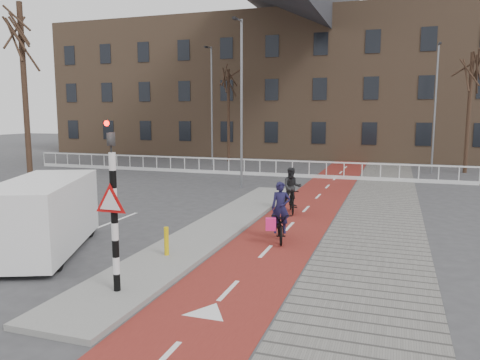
% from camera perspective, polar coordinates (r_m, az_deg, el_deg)
% --- Properties ---
extents(ground, '(120.00, 120.00, 0.00)m').
position_cam_1_polar(ground, '(11.71, -6.75, -10.70)').
color(ground, '#38383A').
rests_on(ground, ground).
extents(bike_lane, '(2.50, 60.00, 0.01)m').
position_cam_1_polar(bike_lane, '(20.62, 9.07, -2.45)').
color(bike_lane, maroon).
rests_on(bike_lane, ground).
extents(sidewalk, '(3.00, 60.00, 0.01)m').
position_cam_1_polar(sidewalk, '(20.36, 16.87, -2.84)').
color(sidewalk, slate).
rests_on(sidewalk, ground).
extents(curb_island, '(1.80, 16.00, 0.12)m').
position_cam_1_polar(curb_island, '(15.49, -2.77, -5.71)').
color(curb_island, gray).
rests_on(curb_island, ground).
extents(traffic_signal, '(0.80, 0.80, 3.68)m').
position_cam_1_polar(traffic_signal, '(9.79, -15.20, -2.65)').
color(traffic_signal, black).
rests_on(traffic_signal, curb_island).
extents(bollard, '(0.12, 0.12, 0.74)m').
position_cam_1_polar(bollard, '(12.34, -8.96, -7.37)').
color(bollard, '#DEB90C').
rests_on(bollard, curb_island).
extents(cyclist_near, '(1.04, 1.77, 1.77)m').
position_cam_1_polar(cyclist_near, '(13.93, 4.94, -5.03)').
color(cyclist_near, black).
rests_on(cyclist_near, bike_lane).
extents(cyclist_far, '(0.89, 1.64, 1.73)m').
position_cam_1_polar(cyclist_far, '(17.79, 6.33, -1.73)').
color(cyclist_far, black).
rests_on(cyclist_far, bike_lane).
extents(van, '(3.49, 4.98, 1.99)m').
position_cam_1_polar(van, '(13.74, -22.92, -3.93)').
color(van, white).
rests_on(van, ground).
extents(railing, '(28.00, 0.10, 0.99)m').
position_cam_1_polar(railing, '(28.93, -1.37, 1.32)').
color(railing, silver).
rests_on(railing, ground).
extents(townhouse_row, '(46.00, 10.00, 15.90)m').
position_cam_1_polar(townhouse_row, '(42.90, 8.22, 13.53)').
color(townhouse_row, '#7F6047').
rests_on(townhouse_row, ground).
extents(tree_left, '(0.26, 0.26, 8.79)m').
position_cam_1_polar(tree_left, '(24.38, -24.70, 8.92)').
color(tree_left, black).
rests_on(tree_left, ground).
extents(tree_mid, '(0.22, 0.22, 7.07)m').
position_cam_1_polar(tree_mid, '(36.42, -1.41, 7.83)').
color(tree_mid, black).
rests_on(tree_mid, ground).
extents(tree_right, '(0.24, 0.24, 7.44)m').
position_cam_1_polar(tree_right, '(32.67, 26.11, 7.28)').
color(tree_right, black).
rests_on(tree_right, ground).
extents(streetlight_near, '(0.12, 0.12, 8.26)m').
position_cam_1_polar(streetlight_near, '(23.48, 0.19, 9.07)').
color(streetlight_near, slate).
rests_on(streetlight_near, ground).
extents(streetlight_left, '(0.12, 0.12, 8.40)m').
position_cam_1_polar(streetlight_left, '(34.16, -3.45, 8.91)').
color(streetlight_left, slate).
rests_on(streetlight_left, ground).
extents(streetlight_right, '(0.12, 0.12, 7.96)m').
position_cam_1_polar(streetlight_right, '(31.62, 22.67, 7.95)').
color(streetlight_right, slate).
rests_on(streetlight_right, ground).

